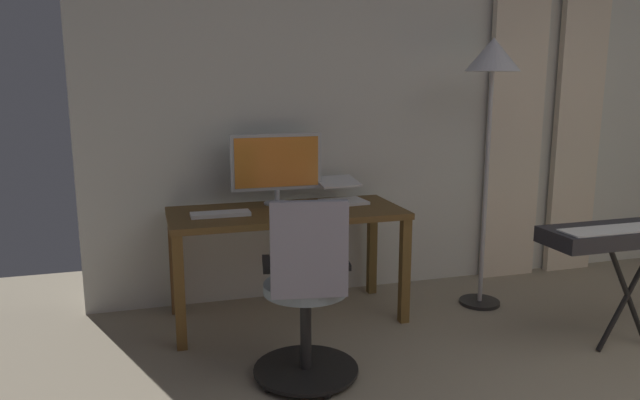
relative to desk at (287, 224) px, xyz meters
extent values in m
cube|color=silver|center=(-1.36, -0.48, 0.71)|extent=(5.32, 0.10, 2.70)
cube|color=beige|center=(-2.49, -0.37, 0.60)|extent=(0.41, 0.06, 2.48)
cube|color=beige|center=(-1.91, -0.37, 0.60)|extent=(0.46, 0.06, 2.48)
cube|color=brown|center=(0.00, 0.00, 0.07)|extent=(1.50, 0.66, 0.04)
cube|color=brown|center=(-0.71, 0.29, -0.29)|extent=(0.06, 0.06, 0.69)
cube|color=brown|center=(0.71, 0.29, -0.29)|extent=(0.06, 0.06, 0.69)
cube|color=brown|center=(-0.71, -0.29, -0.29)|extent=(0.06, 0.06, 0.69)
cube|color=brown|center=(0.71, -0.29, -0.29)|extent=(0.06, 0.06, 0.69)
cylinder|color=black|center=(0.10, 0.82, -0.60)|extent=(0.56, 0.56, 0.02)
sphere|color=black|center=(-0.16, 0.86, -0.61)|extent=(0.05, 0.05, 0.05)
sphere|color=black|center=(-0.02, 0.59, -0.61)|extent=(0.05, 0.05, 0.05)
sphere|color=black|center=(0.27, 0.63, -0.61)|extent=(0.05, 0.05, 0.05)
sphere|color=black|center=(0.33, 0.93, -0.61)|extent=(0.05, 0.05, 0.05)
sphere|color=black|center=(0.06, 1.07, -0.61)|extent=(0.05, 0.05, 0.05)
cylinder|color=black|center=(0.10, 0.82, -0.38)|extent=(0.06, 0.06, 0.43)
cylinder|color=gray|center=(0.10, 0.82, -0.14)|extent=(0.51, 0.51, 0.05)
cube|color=gray|center=(0.13, 1.01, 0.12)|extent=(0.38, 0.11, 0.47)
cube|color=black|center=(0.29, 0.78, -0.01)|extent=(0.08, 0.24, 0.03)
cube|color=black|center=(-0.10, 0.85, -0.01)|extent=(0.08, 0.24, 0.03)
cylinder|color=#B7BCC1|center=(0.02, -0.21, 0.10)|extent=(0.18, 0.18, 0.01)
cylinder|color=#B7BCC1|center=(0.02, -0.21, 0.15)|extent=(0.04, 0.04, 0.08)
cube|color=#B7BCC1|center=(0.02, -0.21, 0.38)|extent=(0.62, 0.03, 0.38)
cube|color=orange|center=(0.02, -0.20, 0.38)|extent=(0.57, 0.01, 0.33)
cube|color=white|center=(0.43, 0.05, 0.11)|extent=(0.36, 0.12, 0.02)
cube|color=white|center=(-0.42, -0.10, 0.10)|extent=(0.31, 0.25, 0.02)
cube|color=white|center=(-0.41, -0.22, 0.23)|extent=(0.30, 0.25, 0.05)
ellipsoid|color=#333338|center=(-0.11, -0.03, 0.11)|extent=(0.06, 0.10, 0.04)
cylinder|color=black|center=(-1.79, 1.01, -0.31)|extent=(0.37, 0.03, 0.66)
cylinder|color=black|center=(-1.79, 1.01, -0.31)|extent=(0.37, 0.03, 0.66)
cube|color=#232328|center=(-1.79, 1.01, 0.06)|extent=(1.10, 0.33, 0.09)
cylinder|color=black|center=(-1.35, 0.15, -0.63)|extent=(0.28, 0.28, 0.02)
cylinder|color=#A5A5A8|center=(-1.35, 0.15, 0.17)|extent=(0.03, 0.03, 1.61)
cone|color=silver|center=(-1.35, 0.15, 1.08)|extent=(0.36, 0.36, 0.22)
camera|label=1|loc=(0.86, 3.67, 0.92)|focal=33.62mm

